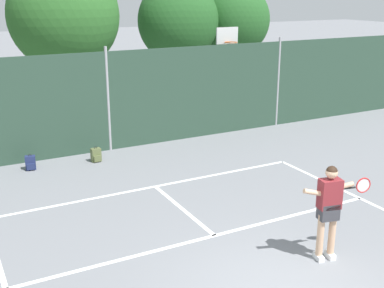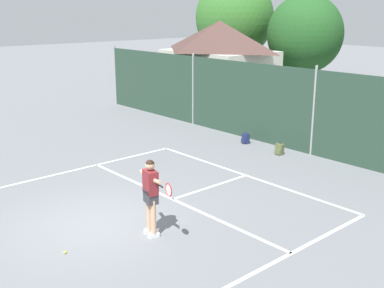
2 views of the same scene
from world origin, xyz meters
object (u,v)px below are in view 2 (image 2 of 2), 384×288
(tennis_player, at_px, (151,191))
(backpack_olive, at_px, (279,149))
(backpack_navy, at_px, (246,139))
(tennis_ball, at_px, (65,252))

(tennis_player, height_order, backpack_olive, tennis_player)
(tennis_player, bearing_deg, backpack_navy, 117.66)
(tennis_player, xyz_separation_m, backpack_olive, (-2.13, 7.38, -0.92))
(tennis_player, bearing_deg, tennis_ball, -105.29)
(tennis_player, height_order, tennis_ball, tennis_player)
(tennis_ball, distance_m, backpack_olive, 9.47)
(tennis_player, xyz_separation_m, backpack_navy, (-3.97, 7.58, -0.92))
(tennis_ball, bearing_deg, tennis_player, 74.71)
(backpack_navy, bearing_deg, tennis_player, -62.34)
(tennis_player, xyz_separation_m, tennis_ball, (-0.53, -1.96, -1.08))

